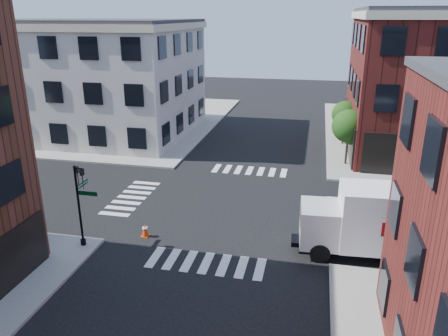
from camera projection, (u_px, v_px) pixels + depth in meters
name	position (u px, v px, depth m)	size (l,w,h in m)	color
ground	(233.00, 206.00, 28.25)	(120.00, 120.00, 0.00)	black
sidewalk_nw	(93.00, 119.00, 51.74)	(30.00, 30.00, 0.15)	gray
building_nw	(82.00, 79.00, 44.93)	(22.00, 16.00, 11.00)	beige
tree_near	(349.00, 128.00, 34.91)	(2.69, 2.69, 4.49)	black
tree_far	(346.00, 115.00, 40.54)	(2.43, 2.43, 4.07)	black
signal_pole	(81.00, 197.00, 22.47)	(1.29, 1.24, 4.60)	black
box_truck	(385.00, 222.00, 21.84)	(8.31, 2.92, 3.71)	white
traffic_cone	(145.00, 230.00, 24.32)	(0.49, 0.49, 0.79)	red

